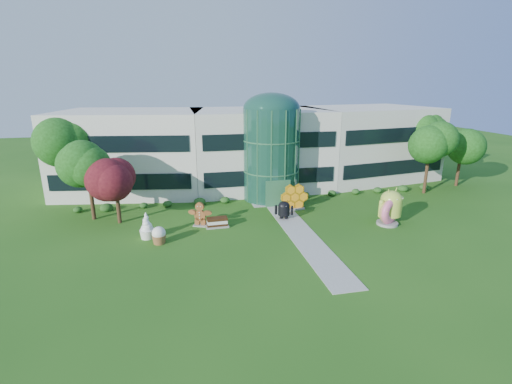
{
  "coord_description": "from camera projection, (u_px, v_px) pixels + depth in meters",
  "views": [
    {
      "loc": [
        -9.98,
        -26.4,
        12.45
      ],
      "look_at": [
        -2.96,
        6.0,
        2.6
      ],
      "focal_mm": 26.0,
      "sensor_mm": 36.0,
      "label": 1
    }
  ],
  "objects": [
    {
      "name": "cupcake",
      "position": [
        159.0,
        235.0,
        29.6
      ],
      "size": [
        1.22,
        1.22,
        1.42
      ],
      "primitive_type": null,
      "rotation": [
        0.0,
        0.0,
        -0.03
      ],
      "color": "white",
      "rests_on": "ground"
    },
    {
      "name": "trees_backdrop",
      "position": [
        269.0,
        159.0,
        41.29
      ],
      "size": [
        52.0,
        8.0,
        8.4
      ],
      "primitive_type": null,
      "color": "#183E0F",
      "rests_on": "ground"
    },
    {
      "name": "atrium",
      "position": [
        271.0,
        155.0,
        40.15
      ],
      "size": [
        6.0,
        6.0,
        9.8
      ],
      "primitive_type": "cylinder",
      "color": "#194738",
      "rests_on": "ground"
    },
    {
      "name": "walkway",
      "position": [
        299.0,
        231.0,
        32.17
      ],
      "size": [
        2.4,
        20.0,
        0.04
      ],
      "primitive_type": "cube",
      "color": "#9E9E93",
      "rests_on": "ground"
    },
    {
      "name": "gingerbread",
      "position": [
        200.0,
        214.0,
        33.18
      ],
      "size": [
        2.58,
        1.78,
        2.22
      ],
      "primitive_type": null,
      "rotation": [
        0.0,
        0.0,
        -0.39
      ],
      "color": "brown",
      "rests_on": "ground"
    },
    {
      "name": "honeycomb",
      "position": [
        294.0,
        198.0,
        37.54
      ],
      "size": [
        3.03,
        1.18,
        2.35
      ],
      "primitive_type": null,
      "rotation": [
        0.0,
        0.0,
        0.04
      ],
      "color": "#FF9F19",
      "rests_on": "ground"
    },
    {
      "name": "froyo",
      "position": [
        147.0,
        225.0,
        30.5
      ],
      "size": [
        1.59,
        1.59,
        2.25
      ],
      "primitive_type": null,
      "rotation": [
        0.0,
        0.0,
        0.25
      ],
      "color": "white",
      "rests_on": "ground"
    },
    {
      "name": "donut",
      "position": [
        388.0,
        212.0,
        33.4
      ],
      "size": [
        2.64,
        2.08,
        2.47
      ],
      "primitive_type": null,
      "rotation": [
        0.0,
        0.0,
        0.46
      ],
      "color": "#F05B93",
      "rests_on": "ground"
    },
    {
      "name": "ground",
      "position": [
        307.0,
        241.0,
        30.3
      ],
      "size": [
        140.0,
        140.0,
        0.0
      ],
      "primitive_type": "plane",
      "color": "#215114",
      "rests_on": "ground"
    },
    {
      "name": "tree_red",
      "position": [
        117.0,
        191.0,
        33.33
      ],
      "size": [
        4.0,
        4.0,
        6.0
      ],
      "primitive_type": null,
      "color": "#3F0C14",
      "rests_on": "ground"
    },
    {
      "name": "building",
      "position": [
        259.0,
        148.0,
        45.84
      ],
      "size": [
        46.0,
        15.0,
        9.3
      ],
      "primitive_type": null,
      "color": "beige",
      "rests_on": "ground"
    },
    {
      "name": "android_black",
      "position": [
        284.0,
        209.0,
        34.82
      ],
      "size": [
        2.11,
        1.75,
        2.06
      ],
      "primitive_type": null,
      "rotation": [
        0.0,
        0.0,
        -0.34
      ],
      "color": "black",
      "rests_on": "ground"
    },
    {
      "name": "ice_cream_sandwich",
      "position": [
        217.0,
        222.0,
        33.04
      ],
      "size": [
        2.02,
        1.06,
        0.89
      ],
      "primitive_type": null,
      "rotation": [
        0.0,
        0.0,
        0.03
      ],
      "color": "black",
      "rests_on": "ground"
    },
    {
      "name": "android_green",
      "position": [
        391.0,
        204.0,
        33.75
      ],
      "size": [
        3.67,
        3.01,
        3.58
      ],
      "primitive_type": null,
      "rotation": [
        0.0,
        0.0,
        0.33
      ],
      "color": "#B1CF42",
      "rests_on": "ground"
    }
  ]
}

